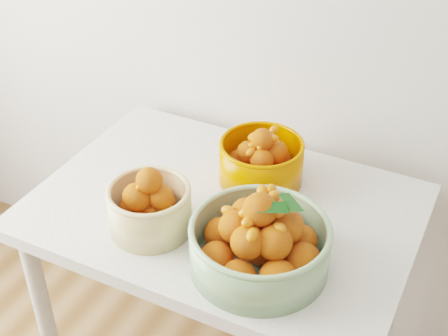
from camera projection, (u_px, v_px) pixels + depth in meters
The scene contains 4 objects.
table at pixel (224, 232), 1.71m from camera, with size 1.00×0.70×0.75m.
bowl_cream at pixel (150, 207), 1.54m from camera, with size 0.26×0.26×0.18m.
bowl_green at pixel (260, 243), 1.43m from camera, with size 0.39×0.39×0.21m.
bowl_orange at pixel (261, 161), 1.71m from camera, with size 0.24×0.24×0.17m.
Camera 1 is at (0.16, 0.44, 1.79)m, focal length 50.00 mm.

